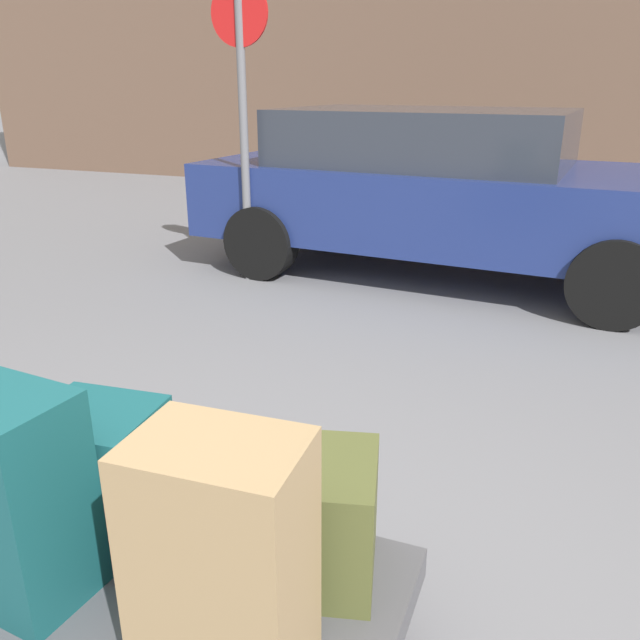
# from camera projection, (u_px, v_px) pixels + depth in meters

# --- Properties ---
(luggage_cart) EXTENTS (1.31, 0.78, 0.34)m
(luggage_cart) POSITION_uv_depth(u_px,v_px,m) (165.00, 600.00, 1.79)
(luggage_cart) COLOR #4C4C51
(luggage_cart) RESTS_ON ground_plane
(suitcase_navy_stacked_top) EXTENTS (0.62, 0.48, 0.22)m
(suitcase_navy_stacked_top) POSITION_uv_depth(u_px,v_px,m) (104.00, 497.00, 1.93)
(suitcase_navy_stacked_top) COLOR #191E47
(suitcase_navy_stacked_top) RESTS_ON luggage_cart
(suitcase_tan_rear_left) EXTENTS (0.38, 0.28, 0.60)m
(suitcase_tan_rear_left) POSITION_uv_depth(u_px,v_px,m) (223.00, 563.00, 1.40)
(suitcase_tan_rear_left) COLOR #9E7F56
(suitcase_tan_rear_left) RESTS_ON luggage_cart
(duffel_bag_olive_rear_right) EXTENTS (0.66, 0.47, 0.35)m
(duffel_bag_olive_rear_right) POSITION_uv_depth(u_px,v_px,m) (267.00, 514.00, 1.76)
(duffel_bag_olive_rear_right) COLOR #4C5128
(duffel_bag_olive_rear_right) RESTS_ON luggage_cart
(suitcase_teal_front_right) EXTENTS (0.43, 0.30, 0.58)m
(suitcase_teal_front_right) POSITION_uv_depth(u_px,v_px,m) (5.00, 495.00, 1.65)
(suitcase_teal_front_right) COLOR #144C51
(suitcase_teal_front_right) RESTS_ON luggage_cart
(duffel_bag_teal_topmost_pile) EXTENTS (0.37, 0.34, 0.18)m
(duffel_bag_teal_topmost_pile) POSITION_uv_depth(u_px,v_px,m) (96.00, 439.00, 1.86)
(duffel_bag_teal_topmost_pile) COLOR #144C51
(duffel_bag_teal_topmost_pile) RESTS_ON suitcase_navy_stacked_top
(parked_car) EXTENTS (4.42, 2.17, 1.42)m
(parked_car) POSITION_uv_depth(u_px,v_px,m) (443.00, 188.00, 5.62)
(parked_car) COLOR navy
(parked_car) RESTS_ON ground_plane
(no_parking_sign) EXTENTS (0.50, 0.07, 2.39)m
(no_parking_sign) POSITION_uv_depth(u_px,v_px,m) (243.00, 103.00, 5.17)
(no_parking_sign) COLOR slate
(no_parking_sign) RESTS_ON ground_plane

